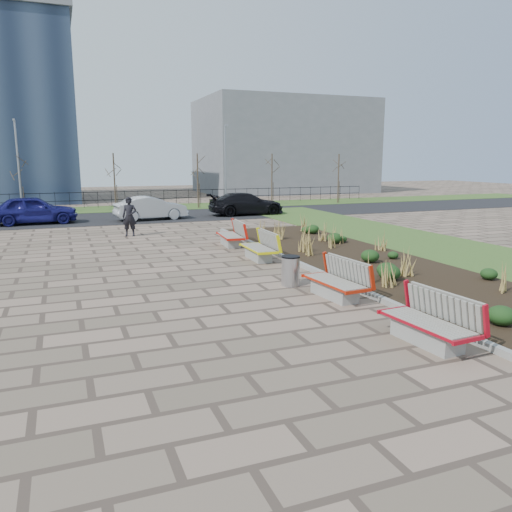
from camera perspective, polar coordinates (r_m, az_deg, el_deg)
name	(u,v)px	position (r m, az deg, el deg)	size (l,w,h in m)	color
ground	(242,324)	(11.21, -1.59, -7.80)	(120.00, 120.00, 0.00)	#7E6756
planting_bed	(359,260)	(18.27, 11.69, -0.47)	(4.50, 18.00, 0.10)	black
planting_curb	(301,264)	(17.12, 5.12, -0.96)	(0.16, 18.00, 0.15)	gray
grass_verge_near	(463,252)	(21.21, 22.53, 0.40)	(5.00, 38.00, 0.04)	#33511E
grass_verge_far	(114,209)	(38.33, -15.93, 5.20)	(80.00, 5.00, 0.04)	#33511E
road	(124,218)	(32.39, -14.88, 4.25)	(80.00, 7.00, 0.02)	black
bench_a	(427,320)	(10.47, 18.97, -6.90)	(0.90, 2.10, 1.00)	#B10B1C
bench_b	(334,279)	(13.30, 8.96, -2.66)	(0.90, 2.10, 1.00)	red
bench_c	(258,246)	(18.14, 0.25, 1.13)	(0.90, 2.10, 1.00)	#F9EF0D
bench_d	(230,234)	(21.15, -2.97, 2.52)	(0.90, 2.10, 1.00)	red
litter_bin	(290,271)	(14.46, 3.96, -1.74)	(0.52, 0.52, 0.86)	#B2B2B7
pedestrian	(130,217)	(24.50, -14.25, 4.38)	(0.68, 0.45, 1.86)	black
car_blue	(33,210)	(30.84, -24.10, 4.84)	(1.88, 4.67, 1.59)	navy
car_silver	(151,208)	(30.81, -11.93, 5.38)	(1.49, 4.27, 1.41)	#A5A9AD
car_black	(246,204)	(32.92, -1.13, 5.99)	(2.02, 4.97, 1.44)	black
tree_b	(21,184)	(36.61, -25.32, 7.50)	(1.40, 1.40, 4.00)	#4C3D2D
tree_c	(115,182)	(36.70, -15.86, 8.13)	(1.40, 1.40, 4.00)	#4C3D2D
tree_d	(198,181)	(37.76, -6.67, 8.54)	(1.40, 1.40, 4.00)	#4C3D2D
tree_e	(272,180)	(39.70, 1.83, 8.72)	(1.40, 1.40, 4.00)	#4C3D2D
tree_f	(338,179)	(42.42, 9.39, 8.73)	(1.40, 1.40, 4.00)	#4C3D2D
lamp_west	(19,168)	(36.08, -25.50, 9.04)	(0.24, 0.60, 6.00)	gray
lamp_east	(225,167)	(37.81, -3.53, 10.11)	(0.24, 0.60, 6.00)	gray
railing_fence	(112,199)	(39.76, -16.19, 6.28)	(44.00, 0.10, 1.20)	black
building_grey	(284,147)	(57.10, 3.16, 12.37)	(18.00, 12.00, 10.00)	slate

